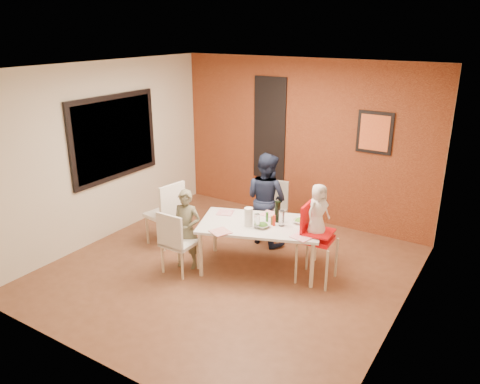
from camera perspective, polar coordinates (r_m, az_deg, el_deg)
The scene contains 35 objects.
ground at distance 6.52m, azimuth -1.42°, elevation -9.48°, with size 4.50×4.50×0.00m, color brown.
ceiling at distance 5.71m, azimuth -1.65°, elevation 14.88°, with size 4.50×4.50×0.02m, color silver.
wall_back at distance 7.88m, azimuth 7.59°, elevation 6.12°, with size 4.50×0.02×2.70m, color beige.
wall_front at distance 4.42m, azimuth -17.95°, elevation -5.82°, with size 4.50×0.02×2.70m, color beige.
wall_left at distance 7.42m, azimuth -16.22°, elevation 4.64°, with size 0.02×4.50×2.70m, color beige.
wall_right at distance 5.16m, azimuth 19.80°, elevation -2.30°, with size 0.02×4.50×2.70m, color beige.
brick_accent_wall at distance 7.87m, azimuth 7.53°, elevation 6.09°, with size 4.50×0.02×2.70m, color maroon.
picture_window_frame at distance 7.48m, azimuth -15.08°, elevation 6.45°, with size 0.05×1.70×1.30m, color black.
picture_window_pane at distance 7.47m, azimuth -15.00°, elevation 6.44°, with size 0.02×1.55×1.15m, color black.
glassblock_strip at distance 8.08m, azimuth 3.65°, elevation 7.68°, with size 0.55×0.03×1.70m, color silver.
glassblock_surround at distance 8.08m, azimuth 3.63°, elevation 7.67°, with size 0.60×0.03×1.76m, color black.
art_print_frame at distance 7.38m, azimuth 16.10°, elevation 6.98°, with size 0.54×0.03×0.64m, color black.
art_print_canvas at distance 7.36m, azimuth 16.07°, elevation 6.96°, with size 0.44×0.01×0.54m, color orange.
dining_table at distance 6.32m, azimuth 2.47°, elevation -4.34°, with size 1.81×1.40×0.67m.
chair_near at distance 6.27m, azimuth -7.87°, elevation -5.79°, with size 0.41×0.41×0.89m.
chair_far at distance 7.33m, azimuth 4.02°, elevation -1.76°, with size 0.48×0.48×0.90m.
chair_left at distance 7.07m, azimuth -8.80°, elevation -2.27°, with size 0.54×0.54×1.00m.
high_chair at distance 6.10m, azimuth 9.05°, elevation -5.28°, with size 0.47×0.47×1.05m.
child_near at distance 6.42m, azimuth -6.53°, elevation -4.55°, with size 0.41×0.27×1.12m, color brown.
child_far at distance 7.05m, azimuth 3.23°, elevation -0.83°, with size 0.69×0.54×1.42m, color #151C30.
toddler at distance 5.96m, azimuth 9.49°, elevation -2.32°, with size 0.35×0.23×0.71m, color silver.
plate_near_left at distance 6.03m, azimuth -2.41°, elevation -4.88°, with size 0.23×0.23×0.01m, color silver.
plate_far_mid at distance 6.59m, azimuth 3.63°, elevation -2.70°, with size 0.22×0.22×0.01m, color white.
plate_near_right at distance 5.94m, azimuth 7.58°, elevation -5.45°, with size 0.23×0.23×0.01m, color white.
plate_far_left at distance 6.62m, azimuth -1.83°, elevation -2.52°, with size 0.22×0.22×0.01m, color white.
salad_bowl_a at distance 6.16m, azimuth 2.75°, elevation -4.12°, with size 0.19×0.19×0.05m, color silver.
salad_bowl_b at distance 6.34m, azimuth 7.40°, elevation -3.56°, with size 0.21×0.21×0.05m, color white.
wine_bottle at distance 6.30m, azimuth 4.60°, elevation -2.41°, with size 0.08×0.08×0.29m, color black.
wine_glass_a at distance 6.10m, azimuth 2.08°, elevation -3.60°, with size 0.07×0.07×0.20m, color white.
wine_glass_b at distance 6.20m, azimuth 5.09°, elevation -3.20°, with size 0.08×0.08×0.22m, color white.
paper_towel_roll at distance 6.16m, azimuth 1.05°, elevation -3.07°, with size 0.11×0.11×0.25m, color white.
condiment_red at distance 6.20m, azimuth 4.17°, elevation -3.48°, with size 0.04×0.04×0.15m, color red.
condiment_green at distance 6.31m, azimuth 3.31°, elevation -3.08°, with size 0.04×0.04×0.14m, color #2C7226.
condiment_brown at distance 6.23m, azimuth 3.90°, elevation -3.50°, with size 0.03×0.03×0.13m, color brown.
sippy_cup at distance 6.24m, azimuth 9.29°, elevation -3.77°, with size 0.06×0.06×0.10m, color orange.
Camera 1 is at (3.16, -4.74, 3.18)m, focal length 35.00 mm.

